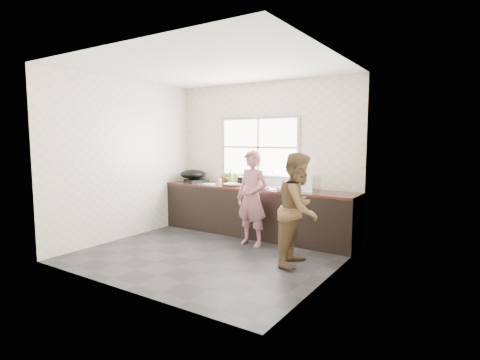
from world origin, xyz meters
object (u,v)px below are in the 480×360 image
Objects in this scene: bottle_green at (230,176)px; burner at (196,181)px; bowl_crabs at (282,189)px; glass_jar at (220,181)px; plate_food at (209,184)px; black_pot at (243,181)px; pot_lid_left at (203,183)px; cutting_board at (235,185)px; dish_rack at (306,184)px; pot_lid_right at (219,183)px; person_side at (299,209)px; wok at (193,174)px; woman at (252,201)px; bowl_mince at (233,185)px; bottle_brown_tall at (223,179)px; bottle_brown_short at (227,179)px; bowl_held at (265,188)px.

bottle_green reaches higher than burner.
bowl_crabs is 1.42m from glass_jar.
bottle_green is 2.77× the size of glass_jar.
glass_jar is (0.13, 0.15, 0.04)m from plate_food.
black_pot reaches higher than glass_jar.
cutting_board is at bearing 3.61° from pot_lid_left.
glass_jar is 1.76m from dish_rack.
person_side is at bearing -28.04° from pot_lid_right.
cutting_board is 0.89× the size of wok.
wok is 2.13× the size of pot_lid_right.
bowl_crabs is at bearing -8.46° from cutting_board.
bottle_green reaches higher than wok.
plate_food is (-1.54, 0.06, -0.02)m from bowl_crabs.
burner is (-0.93, 0.06, 0.01)m from cutting_board.
woman is at bearing -136.48° from bowl_crabs.
wok is at bearing -168.78° from pot_lid_right.
bowl_mince is 0.67m from pot_lid_left.
bottle_brown_tall is 0.37m from pot_lid_left.
woman is 1.15m from bottle_green.
person_side is at bearing -30.33° from bottle_brown_short.
bowl_mince is 1.12× the size of bowl_crabs.
bottle_brown_short is 0.44× the size of burner.
bowl_held is 1.23m from pot_lid_right.
dish_rack is (1.38, -0.02, 0.11)m from cutting_board.
wok is (-0.72, -0.14, 0.07)m from bottle_brown_short.
black_pot is at bearing 23.51° from plate_food.
dish_rack is (2.31, -0.07, 0.11)m from burner.
burner is (-1.63, 0.19, -0.01)m from bowl_held.
bowl_mince is at bearing -171.36° from dish_rack.
dish_rack is at bearing 2.26° from plate_food.
woman is at bearing -28.03° from glass_jar.
bowl_crabs is 1.11× the size of bottle_brown_tall.
black_pot reaches higher than bowl_held.
bowl_held is 1.21m from plate_food.
woman reaches higher than bowl_mince.
black_pot is 0.76× the size of bottle_green.
dish_rack is at bearing 0.22° from bowl_mince.
person_side is 2.44m from pot_lid_right.
bowl_crabs is 1.97m from burner.
wok reaches higher than pot_lid_left.
wok reaches higher than glass_jar.
wok is (-0.54, 0.18, 0.14)m from plate_food.
bowl_crabs is 0.87× the size of bowl_held.
burner is at bearing 157.78° from pot_lid_left.
black_pot is 0.80m from pot_lid_left.
burner reaches higher than pot_lid_right.
plate_food is at bearing -131.91° from glass_jar.
wok is (-1.13, -0.08, 0.07)m from black_pot.
dish_rack is (1.30, -0.18, 0.06)m from black_pot.
bottle_brown_short is at bearing 142.07° from bowl_mince.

